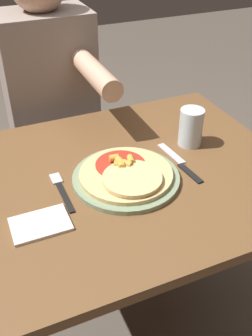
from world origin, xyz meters
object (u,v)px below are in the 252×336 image
knife (180,163)px  person_diner (53,103)px  drinking_glass (191,127)px  dining_table (131,209)px  pizza (127,174)px  plate (126,178)px  fork (61,189)px

knife → person_diner: 0.64m
drinking_glass → person_diner: bearing=121.4°
dining_table → pizza: size_ratio=3.57×
plate → person_diner: size_ratio=0.24×
plate → knife: size_ratio=1.33×
plate → drinking_glass: bearing=20.2°
dining_table → knife: 0.21m
plate → knife: 0.18m
dining_table → drinking_glass: drinking_glass is taller
pizza → knife: (0.18, 0.01, -0.02)m
drinking_glass → person_diner: size_ratio=0.09×
person_diner → plate: bearing=-85.0°
pizza → drinking_glass: bearing=21.2°
fork → drinking_glass: size_ratio=1.49×
plate → person_diner: bearing=95.0°
drinking_glass → plate: bearing=-159.8°
dining_table → fork: 0.25m
dining_table → knife: (0.15, -0.02, 0.14)m
fork → person_diner: 0.59m
drinking_glass → knife: bearing=-133.6°
plate → fork: bearing=171.2°
plate → fork: size_ratio=1.68×
dining_table → plate: bearing=-132.6°
pizza → plate: bearing=94.7°
plate → drinking_glass: drinking_glass is taller
pizza → fork: size_ratio=1.46×
plate → drinking_glass: (0.26, 0.09, 0.05)m
dining_table → drinking_glass: size_ratio=7.76×
dining_table → person_diner: person_diner is taller
plate → knife: plate is taller
fork → knife: (0.35, -0.02, 0.00)m
pizza → drinking_glass: (0.26, 0.10, 0.03)m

